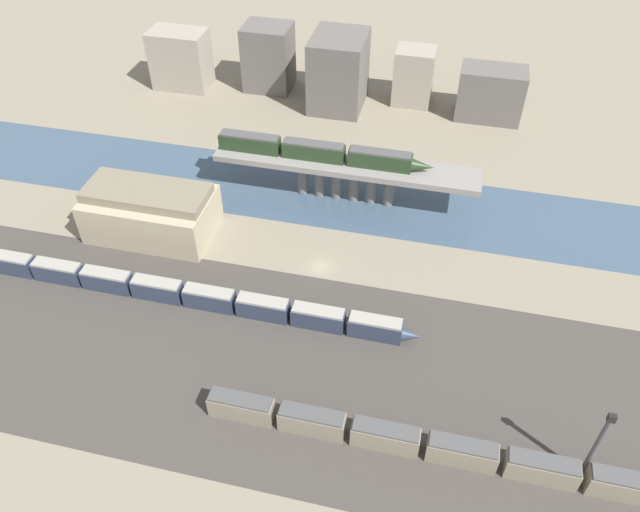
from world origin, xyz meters
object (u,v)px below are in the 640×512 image
Objects in this scene: train_on_bridge at (321,152)px; train_yard_near at (430,446)px; train_yard_mid at (189,295)px; warehouse_building at (151,211)px; signal_tower at (597,445)px.

train_yard_near is at bearing -62.82° from train_on_bridge.
warehouse_building is (-14.30, 16.84, 2.98)m from train_yard_mid.
warehouse_building is (-58.53, 36.72, 2.86)m from train_yard_near.
train_on_bridge is 63.91m from train_yard_near.
warehouse_building is 1.71× the size of signal_tower.
train_yard_near is 4.71× the size of signal_tower.
train_on_bridge is 3.15× the size of signal_tower.
warehouse_building is at bearing 156.28° from signal_tower.
train_yard_mid is 5.66× the size of signal_tower.
signal_tower is at bearing -15.49° from train_yard_mid.
train_yard_mid is 3.32× the size of warehouse_building.
signal_tower reaches higher than train_on_bridge.
train_yard_near is 0.83× the size of train_yard_mid.
train_on_bridge reaches higher than train_yard_mid.
signal_tower reaches higher than train_yard_mid.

